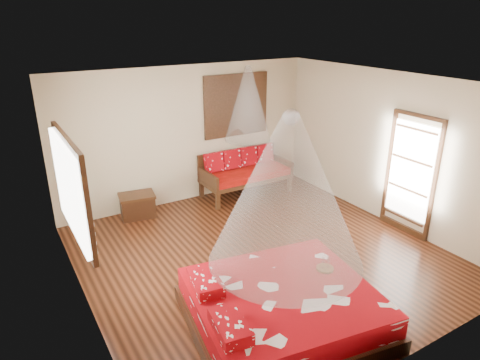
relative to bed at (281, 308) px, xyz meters
name	(u,v)px	position (x,y,z in m)	size (l,w,h in m)	color
room	(263,176)	(0.74, 1.53, 1.15)	(5.54, 5.54, 2.84)	black
bed	(281,308)	(0.00, 0.00, 0.00)	(2.59, 2.40, 0.65)	black
daybed	(244,171)	(1.86, 3.92, 0.27)	(1.93, 0.86, 0.98)	black
storage_chest	(138,205)	(-0.54, 3.98, -0.02)	(0.74, 0.59, 0.46)	black
shutter_panel	(236,105)	(1.86, 4.25, 1.65)	(1.52, 0.06, 1.32)	black
window_left	(74,188)	(-1.97, 1.73, 1.45)	(0.10, 1.74, 1.34)	black
glazed_door	(410,175)	(3.45, 0.93, 0.82)	(0.08, 1.02, 2.16)	black
wine_tray	(325,266)	(0.79, 0.09, 0.30)	(0.23, 0.23, 0.19)	brown
mosquito_net_main	(288,191)	(0.02, 0.00, 1.60)	(1.84, 1.84, 1.80)	white
mosquito_net_daybed	(248,104)	(1.86, 3.78, 1.75)	(0.96, 0.96, 1.50)	white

